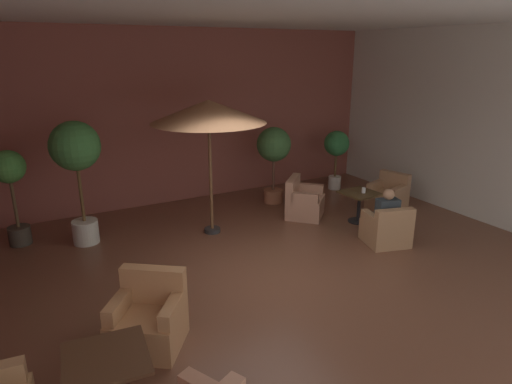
{
  "coord_description": "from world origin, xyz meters",
  "views": [
    {
      "loc": [
        -3.3,
        -5.64,
        3.45
      ],
      "look_at": [
        0.0,
        0.43,
        1.25
      ],
      "focal_mm": 31.05,
      "sensor_mm": 36.0,
      "label": 1
    }
  ],
  "objects_px": {
    "potted_tree_mid_left": "(11,182)",
    "potted_tree_right_corner": "(336,148)",
    "cafe_table_front_left": "(359,200)",
    "potted_tree_left_corner": "(274,150)",
    "armchair_front_right_south": "(149,320)",
    "armchair_front_left_south": "(304,202)",
    "armchair_front_left_east": "(388,196)",
    "cafe_table_front_right": "(107,369)",
    "potted_tree_mid_right": "(76,157)",
    "patron_blue_shirt": "(388,208)",
    "patio_umbrella_tall_red": "(209,112)",
    "armchair_front_left_north": "(387,229)",
    "iced_drink_cup": "(364,190)"
  },
  "relations": [
    {
      "from": "armchair_front_left_east",
      "to": "potted_tree_left_corner",
      "type": "xyz_separation_m",
      "value": [
        -2.06,
        1.66,
        0.96
      ]
    },
    {
      "from": "armchair_front_right_south",
      "to": "potted_tree_mid_left",
      "type": "distance_m",
      "value": 4.38
    },
    {
      "from": "potted_tree_left_corner",
      "to": "potted_tree_mid_left",
      "type": "relative_size",
      "value": 1.01
    },
    {
      "from": "cafe_table_front_right",
      "to": "patron_blue_shirt",
      "type": "bearing_deg",
      "value": 18.09
    },
    {
      "from": "armchair_front_left_east",
      "to": "potted_tree_mid_left",
      "type": "xyz_separation_m",
      "value": [
        -7.46,
        1.82,
        0.92
      ]
    },
    {
      "from": "potted_tree_mid_right",
      "to": "potted_tree_right_corner",
      "type": "bearing_deg",
      "value": 4.68
    },
    {
      "from": "armchair_front_left_north",
      "to": "iced_drink_cup",
      "type": "bearing_deg",
      "value": 71.66
    },
    {
      "from": "armchair_front_left_east",
      "to": "iced_drink_cup",
      "type": "xyz_separation_m",
      "value": [
        -1.09,
        -0.37,
        0.41
      ]
    },
    {
      "from": "potted_tree_mid_right",
      "to": "iced_drink_cup",
      "type": "xyz_separation_m",
      "value": [
        5.27,
        -1.67,
        -0.94
      ]
    },
    {
      "from": "armchair_front_left_north",
      "to": "patron_blue_shirt",
      "type": "xyz_separation_m",
      "value": [
        0.01,
        0.04,
        0.4
      ]
    },
    {
      "from": "cafe_table_front_left",
      "to": "armchair_front_right_south",
      "type": "bearing_deg",
      "value": -158.68
    },
    {
      "from": "iced_drink_cup",
      "to": "patron_blue_shirt",
      "type": "bearing_deg",
      "value": -108.44
    },
    {
      "from": "armchair_front_left_south",
      "to": "potted_tree_mid_left",
      "type": "height_order",
      "value": "potted_tree_mid_left"
    },
    {
      "from": "cafe_table_front_left",
      "to": "patron_blue_shirt",
      "type": "bearing_deg",
      "value": -105.4
    },
    {
      "from": "patron_blue_shirt",
      "to": "patio_umbrella_tall_red",
      "type": "bearing_deg",
      "value": 142.17
    },
    {
      "from": "cafe_table_front_right",
      "to": "patio_umbrella_tall_red",
      "type": "relative_size",
      "value": 0.33
    },
    {
      "from": "armchair_front_left_south",
      "to": "armchair_front_left_north",
      "type": "bearing_deg",
      "value": -75.14
    },
    {
      "from": "armchair_front_left_north",
      "to": "armchair_front_left_south",
      "type": "relative_size",
      "value": 0.82
    },
    {
      "from": "armchair_front_left_north",
      "to": "potted_tree_right_corner",
      "type": "bearing_deg",
      "value": 67.52
    },
    {
      "from": "potted_tree_mid_left",
      "to": "potted_tree_right_corner",
      "type": "xyz_separation_m",
      "value": [
        7.36,
        -0.01,
        -0.14
      ]
    },
    {
      "from": "armchair_front_left_east",
      "to": "cafe_table_front_right",
      "type": "relative_size",
      "value": 1.02
    },
    {
      "from": "potted_tree_mid_right",
      "to": "iced_drink_cup",
      "type": "distance_m",
      "value": 5.61
    },
    {
      "from": "patio_umbrella_tall_red",
      "to": "iced_drink_cup",
      "type": "bearing_deg",
      "value": -18.8
    },
    {
      "from": "armchair_front_left_south",
      "to": "potted_tree_mid_left",
      "type": "distance_m",
      "value": 5.71
    },
    {
      "from": "potted_tree_left_corner",
      "to": "cafe_table_front_left",
      "type": "bearing_deg",
      "value": -64.86
    },
    {
      "from": "iced_drink_cup",
      "to": "potted_tree_mid_left",
      "type": "bearing_deg",
      "value": 161.01
    },
    {
      "from": "cafe_table_front_right",
      "to": "potted_tree_right_corner",
      "type": "xyz_separation_m",
      "value": [
        6.69,
        4.96,
        0.57
      ]
    },
    {
      "from": "cafe_table_front_left",
      "to": "potted_tree_left_corner",
      "type": "xyz_separation_m",
      "value": [
        -0.92,
        1.97,
        0.78
      ]
    },
    {
      "from": "armchair_front_left_north",
      "to": "armchair_front_right_south",
      "type": "xyz_separation_m",
      "value": [
        -4.7,
        -0.83,
        0.04
      ]
    },
    {
      "from": "cafe_table_front_left",
      "to": "potted_tree_right_corner",
      "type": "bearing_deg",
      "value": 64.01
    },
    {
      "from": "potted_tree_mid_right",
      "to": "potted_tree_right_corner",
      "type": "distance_m",
      "value": 6.31
    },
    {
      "from": "patio_umbrella_tall_red",
      "to": "potted_tree_mid_left",
      "type": "bearing_deg",
      "value": 160.84
    },
    {
      "from": "potted_tree_left_corner",
      "to": "potted_tree_right_corner",
      "type": "height_order",
      "value": "potted_tree_left_corner"
    },
    {
      "from": "cafe_table_front_left",
      "to": "armchair_front_left_north",
      "type": "xyz_separation_m",
      "value": [
        -0.31,
        -1.13,
        -0.19
      ]
    },
    {
      "from": "armchair_front_right_south",
      "to": "armchair_front_left_south",
      "type": "bearing_deg",
      "value": 33.7
    },
    {
      "from": "cafe_table_front_right",
      "to": "potted_tree_right_corner",
      "type": "distance_m",
      "value": 8.35
    },
    {
      "from": "potted_tree_right_corner",
      "to": "patron_blue_shirt",
      "type": "distance_m",
      "value": 3.5
    },
    {
      "from": "armchair_front_left_east",
      "to": "potted_tree_right_corner",
      "type": "xyz_separation_m",
      "value": [
        -0.1,
        1.81,
        0.78
      ]
    },
    {
      "from": "patio_umbrella_tall_red",
      "to": "armchair_front_left_north",
      "type": "bearing_deg",
      "value": -38.42
    },
    {
      "from": "iced_drink_cup",
      "to": "armchair_front_left_south",
      "type": "bearing_deg",
      "value": 134.42
    },
    {
      "from": "armchair_front_left_east",
      "to": "potted_tree_right_corner",
      "type": "relative_size",
      "value": 0.58
    },
    {
      "from": "cafe_table_front_left",
      "to": "armchair_front_left_south",
      "type": "distance_m",
      "value": 1.19
    },
    {
      "from": "potted_tree_left_corner",
      "to": "patio_umbrella_tall_red",
      "type": "bearing_deg",
      "value": -153.24
    },
    {
      "from": "cafe_table_front_left",
      "to": "potted_tree_mid_left",
      "type": "relative_size",
      "value": 0.41
    },
    {
      "from": "cafe_table_front_right",
      "to": "patron_blue_shirt",
      "type": "distance_m",
      "value": 5.63
    },
    {
      "from": "armchair_front_left_east",
      "to": "potted_tree_mid_right",
      "type": "relative_size",
      "value": 0.38
    },
    {
      "from": "cafe_table_front_left",
      "to": "cafe_table_front_right",
      "type": "relative_size",
      "value": 0.85
    },
    {
      "from": "potted_tree_mid_left",
      "to": "potted_tree_mid_right",
      "type": "distance_m",
      "value": 1.29
    },
    {
      "from": "armchair_front_right_south",
      "to": "potted_tree_mid_right",
      "type": "relative_size",
      "value": 0.48
    },
    {
      "from": "cafe_table_front_left",
      "to": "potted_tree_mid_left",
      "type": "bearing_deg",
      "value": 161.38
    }
  ]
}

